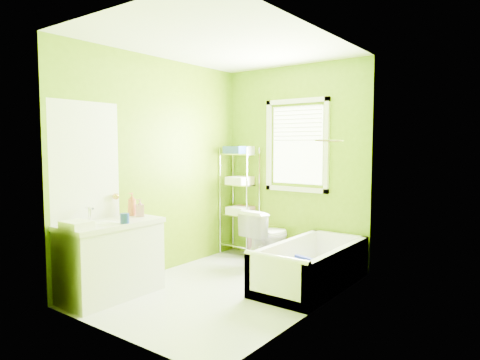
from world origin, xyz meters
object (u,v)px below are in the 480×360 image
Objects in this scene: bathtub at (310,272)px; vanity at (111,257)px; toilet at (267,236)px; wire_shelf_unit at (241,189)px.

vanity is (-1.49, -1.51, 0.26)m from bathtub.
vanity is at bearing -134.55° from bathtub.
toilet is at bearing 73.06° from vanity.
toilet is (-0.88, 0.48, 0.20)m from bathtub.
toilet is at bearing -19.04° from wire_shelf_unit.
bathtub is 1.02m from toilet.
wire_shelf_unit is (-0.57, 0.20, 0.57)m from toilet.
vanity reaches higher than bathtub.
toilet is 0.70× the size of vanity.
wire_shelf_unit is at bearing 89.02° from vanity.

